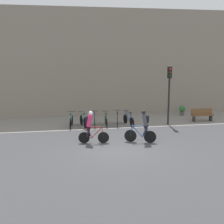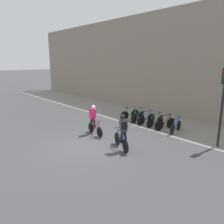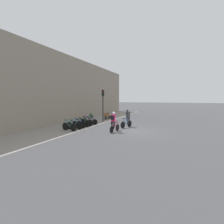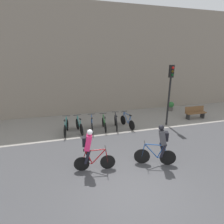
% 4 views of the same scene
% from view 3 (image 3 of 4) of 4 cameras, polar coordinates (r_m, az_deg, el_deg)
% --- Properties ---
extents(ground, '(200.00, 200.00, 0.00)m').
position_cam_3_polar(ground, '(15.62, 7.29, -6.14)').
color(ground, '#3D3D3F').
extents(kerb_strip, '(44.00, 4.50, 0.01)m').
position_cam_3_polar(kerb_strip, '(18.42, -13.60, -4.58)').
color(kerb_strip, gray).
rests_on(kerb_strip, ground).
extents(building_facade, '(44.00, 0.60, 8.09)m').
position_cam_3_polar(building_facade, '(19.80, -19.94, 7.63)').
color(building_facade, gray).
rests_on(building_facade, ground).
extents(cyclist_pink, '(1.63, 0.51, 1.74)m').
position_cam_3_polar(cyclist_pink, '(14.71, 0.53, -3.04)').
color(cyclist_pink, black).
rests_on(cyclist_pink, ground).
extents(cyclist_grey, '(1.62, 0.71, 1.77)m').
position_cam_3_polar(cyclist_grey, '(17.25, 5.04, -1.93)').
color(cyclist_grey, black).
rests_on(cyclist_grey, ground).
extents(parked_bike_0, '(0.46, 1.66, 0.99)m').
position_cam_3_polar(parked_bike_0, '(15.88, -13.79, -4.55)').
color(parked_bike_0, black).
rests_on(parked_bike_0, ground).
extents(parked_bike_1, '(0.46, 1.63, 0.98)m').
position_cam_3_polar(parked_bike_1, '(16.51, -12.27, -4.20)').
color(parked_bike_1, black).
rests_on(parked_bike_1, ground).
extents(parked_bike_2, '(0.46, 1.62, 0.97)m').
position_cam_3_polar(parked_bike_2, '(17.14, -10.86, -3.88)').
color(parked_bike_2, black).
rests_on(parked_bike_2, ground).
extents(parked_bike_3, '(0.46, 1.58, 0.94)m').
position_cam_3_polar(parked_bike_3, '(17.79, -9.54, -3.61)').
color(parked_bike_3, black).
rests_on(parked_bike_3, ground).
extents(parked_bike_4, '(0.48, 1.65, 0.98)m').
position_cam_3_polar(parked_bike_4, '(18.43, -8.33, -3.23)').
color(parked_bike_4, black).
rests_on(parked_bike_4, ground).
extents(parked_bike_5, '(0.51, 1.64, 0.94)m').
position_cam_3_polar(parked_bike_5, '(19.10, -7.19, -3.01)').
color(parked_bike_5, black).
rests_on(parked_bike_5, ground).
extents(traffic_light_pole, '(0.26, 0.30, 3.89)m').
position_cam_3_polar(traffic_light_pole, '(21.16, -2.95, 3.99)').
color(traffic_light_pole, black).
rests_on(traffic_light_pole, ground).
extents(bench, '(1.59, 0.44, 0.89)m').
position_cam_3_polar(bench, '(24.05, -1.56, -1.22)').
color(bench, brown).
rests_on(bench, ground).
extents(potted_plant, '(0.48, 0.48, 0.78)m').
position_cam_3_polar(potted_plant, '(24.47, -6.85, -1.22)').
color(potted_plant, '#56514C').
rests_on(potted_plant, ground).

